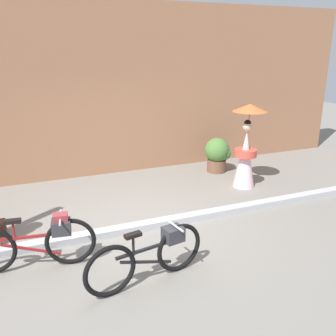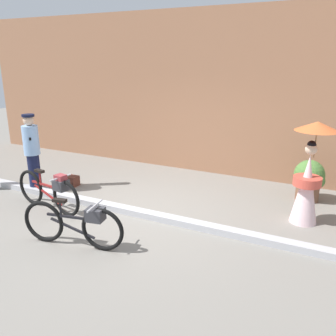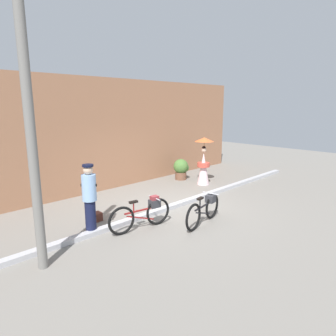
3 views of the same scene
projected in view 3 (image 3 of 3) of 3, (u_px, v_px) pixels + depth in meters
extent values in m
plane|color=gray|center=(171.00, 208.00, 9.13)|extent=(30.00, 30.00, 0.00)
cube|color=#9E6B4C|center=(107.00, 135.00, 11.01)|extent=(14.00, 0.40, 4.03)
cube|color=#B2B2B7|center=(171.00, 207.00, 9.12)|extent=(14.00, 0.20, 0.12)
torus|color=black|center=(158.00, 211.00, 7.86)|extent=(0.72, 0.16, 0.71)
torus|color=black|center=(122.00, 221.00, 7.23)|extent=(0.72, 0.16, 0.71)
cube|color=maroon|center=(140.00, 210.00, 7.51)|extent=(0.90, 0.16, 0.04)
cube|color=maroon|center=(141.00, 218.00, 7.56)|extent=(0.78, 0.14, 0.28)
cylinder|color=maroon|center=(134.00, 208.00, 7.38)|extent=(0.03, 0.03, 0.29)
cube|color=black|center=(133.00, 202.00, 7.35)|extent=(0.23, 0.12, 0.05)
cylinder|color=silver|center=(154.00, 198.00, 7.71)|extent=(0.10, 0.48, 0.03)
cube|color=#333338|center=(154.00, 203.00, 7.74)|extent=(0.29, 0.25, 0.20)
cube|color=maroon|center=(154.00, 199.00, 7.72)|extent=(0.22, 0.19, 0.14)
torus|color=black|center=(212.00, 206.00, 8.30)|extent=(0.71, 0.19, 0.71)
torus|color=black|center=(193.00, 217.00, 7.47)|extent=(0.71, 0.19, 0.71)
cube|color=black|center=(203.00, 206.00, 7.85)|extent=(0.86, 0.19, 0.04)
cube|color=black|center=(203.00, 213.00, 7.89)|extent=(0.75, 0.17, 0.27)
cylinder|color=black|center=(200.00, 204.00, 7.68)|extent=(0.03, 0.03, 0.29)
cube|color=black|center=(200.00, 198.00, 7.65)|extent=(0.23, 0.13, 0.05)
cylinder|color=silver|center=(211.00, 193.00, 8.13)|extent=(0.12, 0.48, 0.03)
cube|color=#333338|center=(211.00, 199.00, 8.17)|extent=(0.30, 0.26, 0.20)
cylinder|color=#141938|center=(91.00, 217.00, 7.28)|extent=(0.26, 0.26, 0.85)
cylinder|color=#8CB2E0|center=(89.00, 188.00, 7.13)|extent=(0.34, 0.34, 0.64)
sphere|color=#D8B293|center=(88.00, 170.00, 7.04)|extent=(0.23, 0.23, 0.23)
cylinder|color=black|center=(88.00, 166.00, 7.01)|extent=(0.26, 0.26, 0.05)
cube|color=black|center=(89.00, 185.00, 7.11)|extent=(0.29, 0.30, 0.06)
cone|color=silver|center=(203.00, 168.00, 11.77)|extent=(0.48, 0.48, 1.27)
cylinder|color=#D14C3D|center=(203.00, 165.00, 11.74)|extent=(0.49, 0.49, 0.16)
sphere|color=beige|center=(204.00, 150.00, 11.62)|extent=(0.20, 0.20, 0.20)
sphere|color=black|center=(204.00, 148.00, 11.60)|extent=(0.15, 0.15, 0.15)
cylinder|color=olive|center=(204.00, 146.00, 11.65)|extent=(0.02, 0.02, 0.55)
cone|color=orange|center=(204.00, 139.00, 11.59)|extent=(0.75, 0.75, 0.16)
cylinder|color=brown|center=(181.00, 176.00, 12.64)|extent=(0.47, 0.47, 0.31)
sphere|color=#4C7A38|center=(181.00, 166.00, 12.55)|extent=(0.62, 0.62, 0.62)
sphere|color=#4C7A38|center=(185.00, 168.00, 12.61)|extent=(0.34, 0.34, 0.34)
cube|color=#592D23|center=(97.00, 217.00, 8.13)|extent=(0.25, 0.23, 0.24)
cube|color=#47241C|center=(98.00, 215.00, 8.07)|extent=(0.22, 0.08, 0.09)
cylinder|color=slate|center=(32.00, 145.00, 5.34)|extent=(0.18, 0.18, 4.80)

